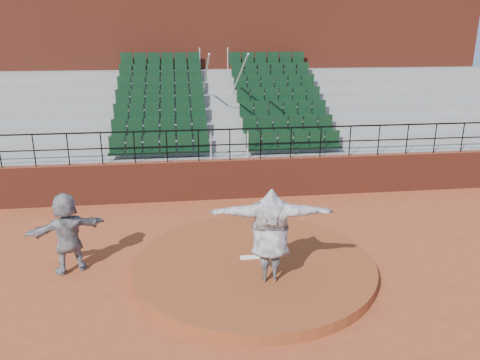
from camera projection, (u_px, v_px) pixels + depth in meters
name	position (u px, v px, depth m)	size (l,w,h in m)	color
ground	(254.00, 270.00, 10.79)	(90.00, 90.00, 0.00)	#994222
pitchers_mound	(254.00, 265.00, 10.75)	(5.50, 5.50, 0.25)	brown
pitching_rubber	(253.00, 257.00, 10.85)	(0.60, 0.15, 0.03)	white
boundary_wall	(230.00, 179.00, 15.31)	(24.00, 0.30, 1.30)	maroon
wall_railing	(230.00, 138.00, 14.89)	(24.04, 0.05, 1.03)	black
seating_deck	(220.00, 132.00, 18.51)	(24.00, 5.97, 4.63)	gray
press_box_facade	(212.00, 70.00, 21.61)	(24.00, 3.00, 7.10)	maroon
pitcher	(270.00, 235.00, 9.61)	(2.49, 0.68, 2.03)	black
fielder	(67.00, 233.00, 10.50)	(1.75, 0.56, 1.89)	black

